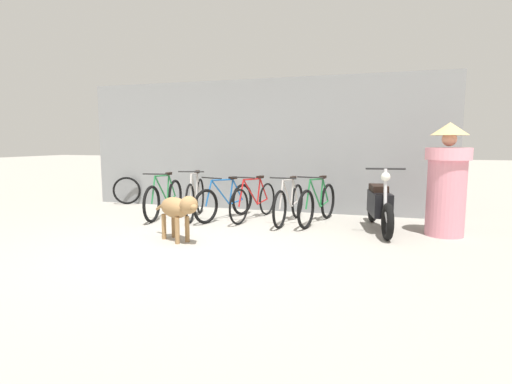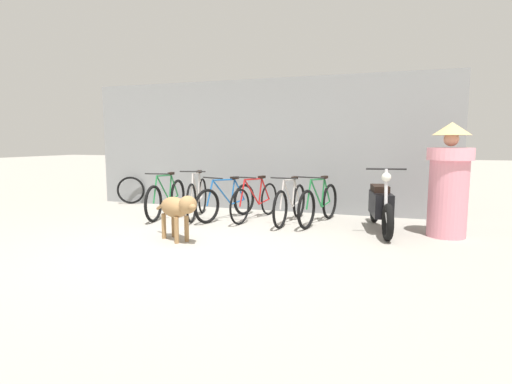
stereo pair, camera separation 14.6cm
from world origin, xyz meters
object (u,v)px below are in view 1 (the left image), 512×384
Objects in this scene: motorcycle at (379,205)px; person_in_robes at (447,179)px; bicycle_4 at (289,204)px; spare_tire_left at (127,191)px; bicycle_1 at (195,198)px; bicycle_2 at (225,202)px; bicycle_3 at (254,201)px; stray_dog at (178,209)px; bicycle_5 at (318,204)px; bicycle_0 at (164,199)px.

person_in_robes is (0.96, -0.07, 0.45)m from motorcycle.
spare_tire_left is (-4.00, 0.96, -0.03)m from bicycle_4.
bicycle_1 is at bearing -24.88° from spare_tire_left.
bicycle_2 is at bearing -102.78° from motorcycle.
bicycle_3 is at bearing -31.66° from person_in_robes.
motorcycle is at bearing 61.58° from stray_dog.
bicycle_1 is at bearing -82.33° from bicycle_4.
spare_tire_left is (-5.52, 1.11, -0.09)m from motorcycle.
bicycle_1 is at bearing -65.79° from bicycle_2.
bicycle_4 is at bearing -105.48° from motorcycle.
bicycle_3 reaches higher than stray_dog.
stray_dog reaches higher than spare_tire_left.
bicycle_3 is 3.22m from person_in_robes.
motorcycle reaches higher than bicycle_5.
motorcycle is (2.72, -0.13, 0.08)m from bicycle_2.
bicycle_5 is (1.69, 0.11, 0.02)m from bicycle_2.
person_in_robes is (3.70, 1.55, 0.38)m from stray_dog.
person_in_robes reaches higher than bicycle_2.
bicycle_3 is (0.52, 0.13, 0.02)m from bicycle_2.
bicycle_1 reaches higher than bicycle_2.
bicycle_3 is at bearing -106.78° from motorcycle.
stray_dog is at bearing -44.53° from spare_tire_left.
bicycle_2 reaches higher than stray_dog.
bicycle_5 is (1.17, -0.02, 0.01)m from bicycle_3.
bicycle_5 is 0.97× the size of person_in_robes.
stray_dog is at bearing 3.35° from bicycle_1.
bicycle_1 is at bearing -101.34° from motorcycle.
stray_dog is (1.16, -1.62, 0.13)m from bicycle_0.
spare_tire_left is at bearing 166.42° from stray_dog.
bicycle_0 reaches higher than bicycle_4.
bicycle_3 is 0.89× the size of motorcycle.
bicycle_0 is 1.04× the size of bicycle_3.
motorcycle is at bearing 105.95° from bicycle_2.
motorcycle is at bearing 89.97° from bicycle_4.
person_in_robes is at bearing 73.41° from bicycle_1.
bicycle_4 is (2.39, 0.15, -0.01)m from bicycle_0.
bicycle_1 is 0.97× the size of bicycle_5.
stray_dog is (-1.23, -1.77, 0.13)m from bicycle_4.
stray_dog is at bearing -69.43° from motorcycle.
stray_dog is at bearing 28.77° from bicycle_0.
bicycle_4 is 4.11m from spare_tire_left.
bicycle_1 is 1.65× the size of stray_dog.
motorcycle is at bearing 83.19° from bicycle_0.
person_in_robes is at bearing 53.68° from stray_dog.
bicycle_4 is at bearing 86.22° from stray_dog.
motorcycle reaches higher than bicycle_1.
person_in_robes reaches higher than bicycle_3.
bicycle_5 is at bearing 107.02° from bicycle_4.
bicycle_2 is 0.94× the size of bicycle_3.
bicycle_1 reaches higher than bicycle_0.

